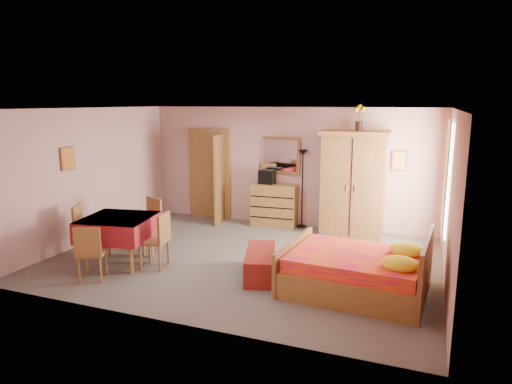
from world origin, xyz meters
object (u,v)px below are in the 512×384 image
at_px(wardrobe, 353,184).
at_px(chair_east, 154,240).
at_px(chest_of_drawers, 275,205).
at_px(sunflower_vase, 359,118).
at_px(dining_table, 119,240).
at_px(chair_north, 146,225).
at_px(chair_west, 89,231).
at_px(stereo, 267,177).
at_px(floor_lamp, 302,189).
at_px(bed, 356,260).
at_px(bench, 260,263).
at_px(wall_mirror, 278,155).
at_px(chair_south, 92,252).

xyz_separation_m(wardrobe, chair_east, (-2.74, -3.07, -0.61)).
relative_size(chest_of_drawers, sunflower_vase, 1.92).
xyz_separation_m(chest_of_drawers, dining_table, (-1.68, -3.24, -0.06)).
relative_size(chest_of_drawers, chair_north, 1.02).
bearing_deg(chair_west, stereo, 120.31).
relative_size(floor_lamp, bed, 0.85).
distance_m(stereo, dining_table, 3.62).
height_order(bed, bench, bed).
xyz_separation_m(wall_mirror, chair_south, (-1.62, -4.19, -1.11)).
distance_m(chair_west, chair_east, 1.35).
height_order(wardrobe, bed, wardrobe).
bearing_deg(dining_table, chair_north, 86.99).
height_order(wall_mirror, bench, wall_mirror).
bearing_deg(sunflower_vase, wall_mirror, 173.15).
relative_size(sunflower_vase, chair_south, 0.59).
distance_m(stereo, bed, 3.87).
xyz_separation_m(chest_of_drawers, chair_south, (-1.62, -3.98, -0.03)).
bearing_deg(sunflower_vase, chair_east, -131.21).
relative_size(wall_mirror, chair_south, 1.18).
bearing_deg(bench, dining_table, -172.04).
distance_m(wall_mirror, dining_table, 4.01).
distance_m(wall_mirror, floor_lamp, 0.93).
xyz_separation_m(floor_lamp, bench, (0.15, -2.99, -0.65)).
relative_size(chair_south, chair_north, 0.90).
distance_m(dining_table, chair_east, 0.66).
bearing_deg(dining_table, chair_west, 173.45).
distance_m(chest_of_drawers, chair_south, 4.30).
bearing_deg(chair_east, wall_mirror, -24.33).
relative_size(dining_table, chair_east, 1.19).
height_order(wardrobe, chair_east, wardrobe).
bearing_deg(sunflower_vase, stereo, -179.56).
xyz_separation_m(sunflower_vase, bed, (0.48, -2.97, -1.94)).
height_order(chest_of_drawers, chair_east, chest_of_drawers).
height_order(dining_table, chair_south, chair_south).
bearing_deg(chair_east, wardrobe, -49.31).
relative_size(chest_of_drawers, stereo, 3.00).
distance_m(wall_mirror, bed, 4.04).
height_order(wall_mirror, floor_lamp, wall_mirror).
distance_m(wardrobe, chair_west, 5.13).
relative_size(stereo, chair_west, 0.35).
relative_size(wardrobe, chair_west, 2.29).
distance_m(dining_table, chair_south, 0.74).
relative_size(floor_lamp, sunflower_vase, 3.30).
bearing_deg(chair_north, bench, -167.32).
xyz_separation_m(sunflower_vase, dining_table, (-3.44, -3.24, -2.00)).
xyz_separation_m(floor_lamp, chair_east, (-1.62, -3.28, -0.39)).
height_order(floor_lamp, chair_south, floor_lamp).
relative_size(chest_of_drawers, dining_table, 0.90).
xyz_separation_m(floor_lamp, wardrobe, (1.12, -0.21, 0.22)).
height_order(chair_south, chair_east, chair_east).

